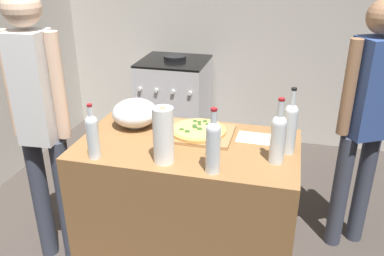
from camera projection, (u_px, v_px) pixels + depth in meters
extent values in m
cube|color=#3F3833|center=(199.00, 208.00, 3.27)|extent=(4.15, 3.45, 0.02)
cube|color=#BCB7AD|center=(234.00, 15.00, 4.04)|extent=(4.15, 0.10, 2.60)
cube|color=olive|center=(188.00, 211.00, 2.45)|extent=(1.23, 0.69, 0.92)
cube|color=#9E7247|center=(198.00, 133.00, 2.36)|extent=(0.40, 0.32, 0.02)
cylinder|color=tan|center=(198.00, 130.00, 2.35)|extent=(0.33, 0.33, 0.02)
cylinder|color=#EAC660|center=(198.00, 129.00, 2.35)|extent=(0.29, 0.29, 0.00)
cylinder|color=#335926|center=(211.00, 132.00, 2.30)|extent=(0.03, 0.03, 0.01)
cylinder|color=#335926|center=(195.00, 127.00, 2.36)|extent=(0.03, 0.03, 0.01)
cylinder|color=#335926|center=(199.00, 122.00, 2.43)|extent=(0.03, 0.03, 0.01)
cylinder|color=#335926|center=(182.00, 129.00, 2.33)|extent=(0.03, 0.03, 0.01)
cylinder|color=#335926|center=(199.00, 124.00, 2.40)|extent=(0.02, 0.02, 0.01)
cylinder|color=#335926|center=(195.00, 121.00, 2.44)|extent=(0.03, 0.03, 0.01)
cylinder|color=#335926|center=(187.00, 131.00, 2.31)|extent=(0.03, 0.03, 0.01)
cylinder|color=#335926|center=(194.00, 125.00, 2.38)|extent=(0.03, 0.03, 0.01)
cylinder|color=#335926|center=(208.00, 124.00, 2.40)|extent=(0.03, 0.03, 0.01)
cylinder|color=#335926|center=(200.00, 129.00, 2.34)|extent=(0.03, 0.03, 0.01)
cylinder|color=#335926|center=(205.00, 121.00, 2.44)|extent=(0.03, 0.03, 0.01)
cylinder|color=#B2B2B7|center=(136.00, 125.00, 2.48)|extent=(0.12, 0.12, 0.01)
ellipsoid|color=silver|center=(135.00, 113.00, 2.45)|extent=(0.28, 0.28, 0.17)
cylinder|color=white|center=(163.00, 136.00, 2.01)|extent=(0.11, 0.11, 0.29)
cylinder|color=#997551|center=(163.00, 135.00, 2.01)|extent=(0.03, 0.03, 0.30)
cylinder|color=silver|center=(277.00, 143.00, 2.03)|extent=(0.08, 0.08, 0.22)
sphere|color=silver|center=(279.00, 123.00, 1.98)|extent=(0.08, 0.08, 0.08)
cylinder|color=silver|center=(281.00, 110.00, 1.96)|extent=(0.03, 0.03, 0.09)
cylinder|color=maroon|center=(282.00, 99.00, 1.93)|extent=(0.03, 0.03, 0.01)
cylinder|color=silver|center=(289.00, 132.00, 2.12)|extent=(0.07, 0.07, 0.24)
sphere|color=silver|center=(292.00, 111.00, 2.07)|extent=(0.07, 0.07, 0.07)
cylinder|color=silver|center=(293.00, 99.00, 2.04)|extent=(0.03, 0.03, 0.09)
cylinder|color=black|center=(294.00, 89.00, 2.02)|extent=(0.03, 0.03, 0.01)
cylinder|color=silver|center=(213.00, 151.00, 1.93)|extent=(0.07, 0.07, 0.23)
sphere|color=silver|center=(213.00, 129.00, 1.89)|extent=(0.07, 0.07, 0.07)
cylinder|color=silver|center=(214.00, 118.00, 1.86)|extent=(0.03, 0.03, 0.07)
cylinder|color=maroon|center=(214.00, 109.00, 1.85)|extent=(0.03, 0.03, 0.01)
cylinder|color=silver|center=(93.00, 140.00, 2.07)|extent=(0.06, 0.06, 0.20)
sphere|color=silver|center=(91.00, 122.00, 2.03)|extent=(0.06, 0.06, 0.06)
cylinder|color=silver|center=(90.00, 112.00, 2.01)|extent=(0.03, 0.03, 0.06)
cylinder|color=maroon|center=(89.00, 105.00, 2.00)|extent=(0.03, 0.03, 0.01)
cube|color=white|center=(255.00, 138.00, 2.32)|extent=(0.21, 0.16, 0.00)
cube|color=#B7B7BC|center=(175.00, 104.00, 4.15)|extent=(0.65, 0.61, 0.89)
cube|color=black|center=(174.00, 61.00, 3.96)|extent=(0.65, 0.61, 0.02)
cylinder|color=silver|center=(140.00, 89.00, 3.82)|extent=(0.04, 0.02, 0.04)
cylinder|color=silver|center=(156.00, 91.00, 3.78)|extent=(0.04, 0.02, 0.04)
cylinder|color=silver|center=(173.00, 92.00, 3.74)|extent=(0.04, 0.02, 0.04)
cylinder|color=silver|center=(190.00, 93.00, 3.71)|extent=(0.04, 0.02, 0.04)
cylinder|color=black|center=(175.00, 57.00, 3.97)|extent=(0.22, 0.22, 0.04)
cylinder|color=#383D4C|center=(41.00, 199.00, 2.62)|extent=(0.11, 0.11, 0.87)
cylinder|color=#383D4C|center=(66.00, 201.00, 2.59)|extent=(0.11, 0.11, 0.87)
cube|color=silver|center=(35.00, 88.00, 2.29)|extent=(0.21, 0.21, 0.65)
cylinder|color=beige|center=(11.00, 84.00, 2.31)|extent=(0.08, 0.08, 0.62)
cylinder|color=beige|center=(58.00, 87.00, 2.26)|extent=(0.08, 0.08, 0.62)
sphere|color=beige|center=(21.00, 7.00, 2.11)|extent=(0.21, 0.21, 0.21)
cylinder|color=#383D4C|center=(363.00, 188.00, 2.76)|extent=(0.11, 0.11, 0.83)
cylinder|color=#383D4C|center=(340.00, 192.00, 2.72)|extent=(0.11, 0.11, 0.83)
cube|color=#334C8C|center=(371.00, 89.00, 2.44)|extent=(0.28, 0.28, 0.62)
cylinder|color=#936B4C|center=(349.00, 88.00, 2.40)|extent=(0.08, 0.08, 0.59)
sphere|color=#936B4C|center=(384.00, 17.00, 2.27)|extent=(0.20, 0.20, 0.20)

